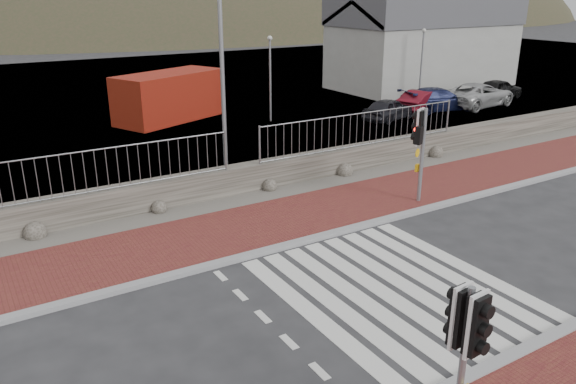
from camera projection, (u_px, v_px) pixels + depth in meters
ground at (393, 288)px, 12.31m from camera, size 220.00×220.00×0.00m
sidewalk_far at (287, 219)px, 15.90m from camera, size 40.00×3.00×0.08m
kerb_near at (508, 359)px, 9.88m from camera, size 40.00×0.25×0.12m
kerb_far at (317, 238)px, 14.70m from camera, size 40.00×0.25×0.12m
zebra_crossing at (393, 288)px, 12.30m from camera, size 4.62×5.60×0.01m
gravel_strip at (254, 199)px, 17.51m from camera, size 40.00×1.50×0.06m
stone_wall at (242, 179)px, 18.01m from camera, size 40.00×0.60×0.90m
railing at (242, 138)px, 17.42m from camera, size 18.07×0.07×1.22m
quay at (90, 96)px, 34.69m from camera, size 120.00×40.00×0.50m
water at (16, 48)px, 62.76m from camera, size 220.00×50.00×0.05m
harbor_building at (424, 42)px, 37.09m from camera, size 12.20×6.20×5.80m
hills_backdrop at (63, 175)px, 93.96m from camera, size 254.00×90.00×100.00m
traffic_signal_near at (466, 333)px, 7.50m from camera, size 0.38×0.24×2.54m
traffic_signal_far at (423, 136)px, 16.50m from camera, size 0.72×0.46×2.94m
streetlight at (225, 51)px, 17.30m from camera, size 1.65×0.22×7.80m
shipping_container at (170, 96)px, 27.92m from camera, size 6.07×4.36×2.33m
car_a at (389, 109)px, 27.94m from camera, size 3.51×2.18×1.11m
car_b at (423, 101)px, 29.87m from camera, size 3.79×2.34×1.18m
car_c at (438, 99)px, 30.11m from camera, size 4.53×2.39×1.25m
car_d at (478, 95)px, 31.25m from camera, size 4.95×2.74×1.31m
car_e at (498, 89)px, 33.37m from camera, size 3.70×1.88×1.21m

